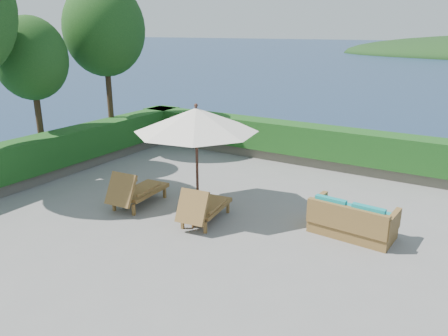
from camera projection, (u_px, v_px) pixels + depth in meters
The scene contains 14 objects.
ground at pixel (197, 217), 10.78m from camera, with size 12.00×12.00×0.00m, color gray.
foundation at pixel (198, 272), 11.26m from camera, with size 12.00×12.00×3.00m, color #5B5348.
ocean at pixel (199, 319), 11.70m from camera, with size 600.00×600.00×0.00m, color #182D4B.
planter_wall_far at pixel (288, 156), 15.28m from camera, with size 12.00×0.60×0.36m, color #666052.
planter_wall_left at pixel (48, 173), 13.50m from camera, with size 0.60×12.00×0.36m, color #666052.
hedge_far at pixel (289, 137), 15.07m from camera, with size 12.40×0.90×1.00m, color #153F12.
hedge_left at pixel (45, 152), 13.30m from camera, with size 0.90×12.40×1.00m, color #153F12.
tree_mid at pixel (31, 59), 13.28m from camera, with size 2.20×2.20×4.83m.
tree_far at pixel (104, 29), 15.01m from camera, with size 2.80×2.80×6.03m.
patio_umbrella at pixel (196, 121), 10.55m from camera, with size 3.66×3.66×2.73m.
lounge_left at pixel (136, 191), 11.30m from camera, with size 0.89×1.84×1.04m.
lounge_right at pixel (203, 207), 10.33m from camera, with size 0.90×1.77×0.98m.
side_table at pixel (193, 208), 10.31m from camera, with size 0.54×0.54×0.48m.
wicker_loveseat at pixel (352, 221), 9.71m from camera, with size 1.90×1.07×0.90m.
Camera 1 is at (5.73, -8.10, 4.44)m, focal length 35.00 mm.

